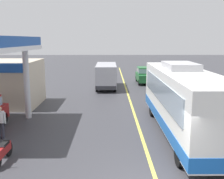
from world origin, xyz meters
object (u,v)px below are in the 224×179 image
at_px(minibus_opposing_lane, 106,74).
at_px(motorcycle_parked_forecourt, 3,152).
at_px(pedestrian_near_pump, 0,121).
at_px(coach_bus_main, 184,102).
at_px(car_trailing_behind_bus, 144,74).

height_order(minibus_opposing_lane, motorcycle_parked_forecourt, minibus_opposing_lane).
bearing_deg(pedestrian_near_pump, motorcycle_parked_forecourt, -67.06).
relative_size(coach_bus_main, car_trailing_behind_bus, 2.63).
bearing_deg(pedestrian_near_pump, minibus_opposing_lane, 70.62).
xyz_separation_m(coach_bus_main, minibus_opposing_lane, (-4.26, 13.79, -0.25)).
relative_size(minibus_opposing_lane, motorcycle_parked_forecourt, 3.41).
bearing_deg(motorcycle_parked_forecourt, car_trailing_behind_bus, 67.85).
height_order(pedestrian_near_pump, car_trailing_behind_bus, car_trailing_behind_bus).
xyz_separation_m(motorcycle_parked_forecourt, car_trailing_behind_bus, (8.30, 20.38, 0.57)).
distance_m(coach_bus_main, minibus_opposing_lane, 14.44).
height_order(coach_bus_main, motorcycle_parked_forecourt, coach_bus_main).
relative_size(motorcycle_parked_forecourt, car_trailing_behind_bus, 0.43).
bearing_deg(coach_bus_main, car_trailing_behind_bus, 89.79).
bearing_deg(motorcycle_parked_forecourt, coach_bus_main, 22.80).
bearing_deg(pedestrian_near_pump, car_trailing_behind_bus, 61.90).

